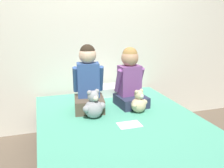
{
  "coord_description": "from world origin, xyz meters",
  "views": [
    {
      "loc": [
        -0.71,
        -1.94,
        1.43
      ],
      "look_at": [
        0.0,
        0.32,
        0.79
      ],
      "focal_mm": 38.0,
      "sensor_mm": 36.0,
      "label": 1
    }
  ],
  "objects_px": {
    "sign_card": "(129,125)",
    "pillow_at_headboard": "(100,91)",
    "teddy_bear_held_by_left_child": "(94,106)",
    "child_on_left": "(88,82)",
    "child_on_right": "(130,79)",
    "teddy_bear_held_by_right_child": "(139,103)",
    "bed": "(122,145)"
  },
  "relations": [
    {
      "from": "teddy_bear_held_by_right_child",
      "to": "pillow_at_headboard",
      "type": "distance_m",
      "value": 0.71
    },
    {
      "from": "bed",
      "to": "child_on_right",
      "type": "height_order",
      "value": "child_on_right"
    },
    {
      "from": "bed",
      "to": "child_on_right",
      "type": "relative_size",
      "value": 3.11
    },
    {
      "from": "teddy_bear_held_by_left_child",
      "to": "teddy_bear_held_by_right_child",
      "type": "height_order",
      "value": "teddy_bear_held_by_left_child"
    },
    {
      "from": "sign_card",
      "to": "pillow_at_headboard",
      "type": "bearing_deg",
      "value": 92.19
    },
    {
      "from": "child_on_left",
      "to": "bed",
      "type": "bearing_deg",
      "value": -51.87
    },
    {
      "from": "child_on_left",
      "to": "teddy_bear_held_by_right_child",
      "type": "bearing_deg",
      "value": -18.86
    },
    {
      "from": "child_on_left",
      "to": "child_on_right",
      "type": "bearing_deg",
      "value": 8.29
    },
    {
      "from": "child_on_left",
      "to": "teddy_bear_held_by_right_child",
      "type": "distance_m",
      "value": 0.56
    },
    {
      "from": "bed",
      "to": "pillow_at_headboard",
      "type": "bearing_deg",
      "value": 90.0
    },
    {
      "from": "teddy_bear_held_by_left_child",
      "to": "pillow_at_headboard",
      "type": "xyz_separation_m",
      "value": [
        0.23,
        0.67,
        -0.06
      ]
    },
    {
      "from": "child_on_right",
      "to": "teddy_bear_held_by_left_child",
      "type": "bearing_deg",
      "value": -158.23
    },
    {
      "from": "teddy_bear_held_by_right_child",
      "to": "sign_card",
      "type": "height_order",
      "value": "teddy_bear_held_by_right_child"
    },
    {
      "from": "pillow_at_headboard",
      "to": "bed",
      "type": "bearing_deg",
      "value": -90.0
    },
    {
      "from": "bed",
      "to": "teddy_bear_held_by_right_child",
      "type": "height_order",
      "value": "teddy_bear_held_by_right_child"
    },
    {
      "from": "child_on_left",
      "to": "pillow_at_headboard",
      "type": "xyz_separation_m",
      "value": [
        0.23,
        0.44,
        -0.24
      ]
    },
    {
      "from": "child_on_right",
      "to": "pillow_at_headboard",
      "type": "bearing_deg",
      "value": 113.02
    },
    {
      "from": "teddy_bear_held_by_left_child",
      "to": "sign_card",
      "type": "xyz_separation_m",
      "value": [
        0.27,
        -0.26,
        -0.12
      ]
    },
    {
      "from": "child_on_right",
      "to": "sign_card",
      "type": "distance_m",
      "value": 0.61
    },
    {
      "from": "teddy_bear_held_by_right_child",
      "to": "child_on_left",
      "type": "bearing_deg",
      "value": 131.32
    },
    {
      "from": "bed",
      "to": "teddy_bear_held_by_left_child",
      "type": "bearing_deg",
      "value": 145.71
    },
    {
      "from": "child_on_right",
      "to": "teddy_bear_held_by_right_child",
      "type": "xyz_separation_m",
      "value": [
        0.0,
        -0.24,
        -0.19
      ]
    },
    {
      "from": "child_on_left",
      "to": "teddy_bear_held_by_left_child",
      "type": "distance_m",
      "value": 0.3
    },
    {
      "from": "bed",
      "to": "teddy_bear_held_by_right_child",
      "type": "bearing_deg",
      "value": 34.05
    },
    {
      "from": "teddy_bear_held_by_right_child",
      "to": "pillow_at_headboard",
      "type": "xyz_separation_m",
      "value": [
        -0.24,
        0.67,
        -0.05
      ]
    },
    {
      "from": "teddy_bear_held_by_left_child",
      "to": "teddy_bear_held_by_right_child",
      "type": "bearing_deg",
      "value": -14.45
    },
    {
      "from": "pillow_at_headboard",
      "to": "teddy_bear_held_by_left_child",
      "type": "bearing_deg",
      "value": -109.25
    },
    {
      "from": "child_on_left",
      "to": "sign_card",
      "type": "distance_m",
      "value": 0.64
    },
    {
      "from": "child_on_right",
      "to": "teddy_bear_held_by_right_child",
      "type": "distance_m",
      "value": 0.3
    },
    {
      "from": "bed",
      "to": "child_on_left",
      "type": "height_order",
      "value": "child_on_left"
    },
    {
      "from": "bed",
      "to": "pillow_at_headboard",
      "type": "relative_size",
      "value": 4.07
    },
    {
      "from": "teddy_bear_held_by_left_child",
      "to": "sign_card",
      "type": "distance_m",
      "value": 0.39
    }
  ]
}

